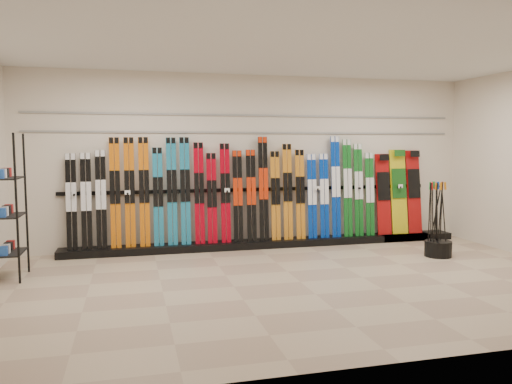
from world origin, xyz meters
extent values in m
plane|color=tan|center=(0.00, 0.00, 0.00)|extent=(8.00, 8.00, 0.00)
plane|color=beige|center=(0.00, 2.50, 1.50)|extent=(8.00, 0.00, 8.00)
plane|color=silver|center=(0.00, 0.00, 3.00)|extent=(8.00, 8.00, 0.00)
cube|color=black|center=(0.22, 2.28, 0.06)|extent=(8.00, 0.40, 0.12)
cube|color=black|center=(-3.05, 2.30, 0.89)|extent=(0.17, 0.16, 1.53)
cube|color=black|center=(-2.82, 2.30, 0.89)|extent=(0.17, 0.16, 1.54)
cube|color=black|center=(-2.60, 2.30, 0.91)|extent=(0.17, 0.16, 1.58)
cube|color=#C35F0C|center=(-2.38, 2.31, 1.01)|extent=(0.17, 0.18, 1.79)
cube|color=#C35F0C|center=(-2.15, 2.31, 1.02)|extent=(0.17, 0.18, 1.79)
cube|color=#C35F0C|center=(-1.91, 2.31, 1.02)|extent=(0.17, 0.18, 1.80)
cube|color=#196E91|center=(-1.69, 2.30, 0.93)|extent=(0.17, 0.16, 1.63)
cube|color=#196E91|center=(-1.46, 2.31, 1.01)|extent=(0.17, 0.18, 1.79)
cube|color=#196E91|center=(-1.24, 2.31, 1.02)|extent=(0.17, 0.18, 1.80)
cube|color=#9F0011|center=(-1.01, 2.31, 0.97)|extent=(0.17, 0.17, 1.71)
cube|color=#9F0011|center=(-0.79, 2.30, 0.88)|extent=(0.17, 0.15, 1.53)
cube|color=#9F0011|center=(-0.56, 2.31, 0.97)|extent=(0.17, 0.17, 1.69)
cube|color=black|center=(-0.34, 2.30, 0.91)|extent=(0.17, 0.16, 1.57)
cube|color=black|center=(-0.10, 2.30, 0.91)|extent=(0.17, 0.16, 1.58)
cube|color=black|center=(0.12, 2.31, 1.02)|extent=(0.17, 0.18, 1.81)
cube|color=#C4761B|center=(0.33, 2.30, 0.90)|extent=(0.17, 0.16, 1.56)
cube|color=#C4761B|center=(0.56, 2.31, 0.96)|extent=(0.17, 0.17, 1.68)
cube|color=#C4761B|center=(0.79, 2.30, 0.91)|extent=(0.17, 0.16, 1.58)
cube|color=#05309F|center=(1.02, 2.30, 0.87)|extent=(0.17, 0.15, 1.50)
cube|color=#05309F|center=(1.25, 2.30, 0.87)|extent=(0.17, 0.15, 1.51)
cube|color=#05309F|center=(1.47, 2.31, 1.03)|extent=(0.17, 0.18, 1.82)
cube|color=#125B1C|center=(1.71, 2.31, 1.00)|extent=(0.17, 0.18, 1.77)
cube|color=#125B1C|center=(1.92, 2.31, 0.96)|extent=(0.17, 0.17, 1.69)
cube|color=#125B1C|center=(2.15, 2.30, 0.88)|extent=(0.17, 0.15, 1.52)
cube|color=#990C0C|center=(2.45, 2.36, 0.87)|extent=(0.27, 0.23, 1.50)
cube|color=gold|center=(2.77, 2.36, 0.91)|extent=(0.32, 0.24, 1.58)
cube|color=#990C0C|center=(3.09, 2.36, 0.90)|extent=(0.28, 0.24, 1.56)
cube|color=black|center=(-3.75, 1.13, 0.97)|extent=(0.40, 0.60, 1.94)
cylinder|color=black|center=(2.64, 0.88, 0.12)|extent=(0.42, 0.42, 0.25)
cylinder|color=black|center=(2.71, 0.93, 0.61)|extent=(0.04, 0.07, 1.18)
cylinder|color=black|center=(2.61, 0.82, 0.61)|extent=(0.06, 0.03, 1.18)
cylinder|color=black|center=(2.60, 0.89, 0.61)|extent=(0.14, 0.13, 1.17)
cylinder|color=black|center=(2.50, 0.93, 0.61)|extent=(0.03, 0.04, 1.18)
cylinder|color=black|center=(2.49, 0.88, 0.61)|extent=(0.13, 0.13, 1.17)
cylinder|color=black|center=(2.70, 0.84, 0.61)|extent=(0.13, 0.06, 1.18)
cylinder|color=black|center=(2.65, 0.94, 0.61)|extent=(0.05, 0.04, 1.18)
cylinder|color=black|center=(2.63, 1.03, 0.61)|extent=(0.11, 0.07, 1.18)
cylinder|color=black|center=(2.60, 0.93, 0.61)|extent=(0.15, 0.12, 1.17)
cylinder|color=black|center=(2.54, 0.83, 0.61)|extent=(0.02, 0.05, 1.18)
cube|color=gray|center=(0.00, 2.48, 2.00)|extent=(7.60, 0.02, 0.03)
cube|color=gray|center=(0.00, 2.48, 2.30)|extent=(7.60, 0.02, 0.03)
camera|label=1|loc=(-2.13, -6.05, 1.80)|focal=35.00mm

